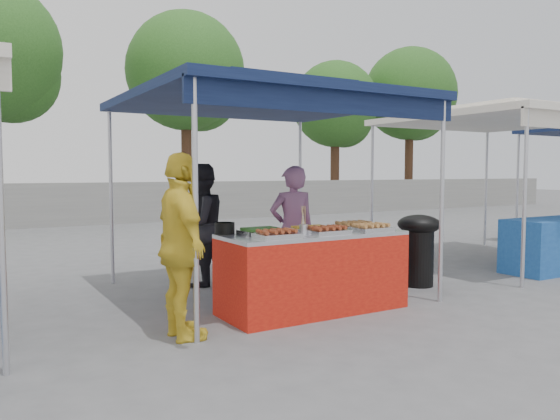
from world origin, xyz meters
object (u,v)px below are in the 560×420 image
vendor_table (313,272)px  cooking_pot (225,228)px  helper_man (201,225)px  customer_person (181,246)px  wok_burner (419,243)px  vendor_woman (292,230)px

vendor_table → cooking_pot: bearing=158.0°
cooking_pot → helper_man: 1.55m
cooking_pot → customer_person: bearing=-140.0°
helper_man → wok_burner: bearing=123.4°
wok_burner → customer_person: 3.55m
vendor_woman → helper_man: (-0.77, 1.05, 0.02)m
wok_burner → helper_man: size_ratio=0.59×
wok_burner → vendor_woman: size_ratio=0.60×
helper_man → vendor_table: bearing=80.5°
wok_burner → helper_man: bearing=160.6°
vendor_table → cooking_pot: size_ratio=9.60×
cooking_pot → helper_man: (0.35, 1.50, -0.11)m
vendor_table → wok_burner: wok_burner is taller
cooking_pot → wok_burner: cooking_pot is taller
vendor_table → vendor_woman: 0.92m
cooking_pot → helper_man: helper_man is taller
cooking_pot → customer_person: (-0.69, -0.58, -0.07)m
vendor_table → helper_man: bearing=105.9°
wok_burner → customer_person: bearing=-158.4°
vendor_woman → wok_burner: bearing=176.3°
cooking_pot → vendor_woman: bearing=22.3°
customer_person → cooking_pot: bearing=-47.9°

